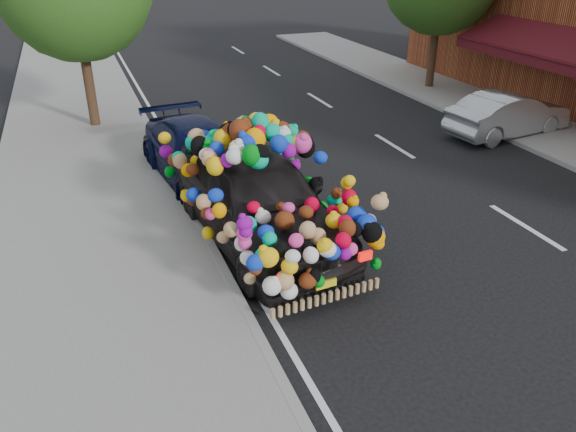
% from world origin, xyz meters
% --- Properties ---
extents(ground, '(100.00, 100.00, 0.00)m').
position_xyz_m(ground, '(0.00, 0.00, 0.00)').
color(ground, black).
rests_on(ground, ground).
extents(sidewalk, '(4.00, 60.00, 0.12)m').
position_xyz_m(sidewalk, '(-4.30, 0.00, 0.06)').
color(sidewalk, gray).
rests_on(sidewalk, ground).
extents(kerb, '(0.15, 60.00, 0.13)m').
position_xyz_m(kerb, '(-2.35, 0.00, 0.07)').
color(kerb, gray).
rests_on(kerb, ground).
extents(lane_markings, '(6.00, 50.00, 0.01)m').
position_xyz_m(lane_markings, '(3.60, 0.00, 0.01)').
color(lane_markings, silver).
rests_on(lane_markings, ground).
extents(plush_art_car, '(2.82, 5.32, 2.33)m').
position_xyz_m(plush_art_car, '(-1.42, 1.38, 1.20)').
color(plush_art_car, black).
rests_on(plush_art_car, ground).
extents(navy_sedan, '(2.32, 4.68, 1.31)m').
position_xyz_m(navy_sedan, '(-1.80, 4.50, 0.65)').
color(navy_sedan, black).
rests_on(navy_sedan, ground).
extents(silver_hatchback, '(3.83, 1.73, 1.22)m').
position_xyz_m(silver_hatchback, '(7.00, 4.67, 0.61)').
color(silver_hatchback, '#ABAEB2').
rests_on(silver_hatchback, ground).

